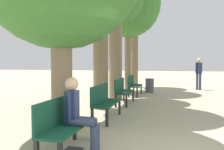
{
  "coord_description": "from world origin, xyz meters",
  "views": [
    {
      "loc": [
        -0.1,
        -3.35,
        1.54
      ],
      "look_at": [
        -1.99,
        4.31,
        1.13
      ],
      "focal_mm": 40.0,
      "sensor_mm": 36.0,
      "label": 1
    }
  ],
  "objects_px": {
    "bench_row_0": "(63,121)",
    "bench_row_2": "(122,89)",
    "bench_row_3": "(133,84)",
    "pedestrian_near": "(199,72)",
    "tree_row_3": "(128,5)",
    "trash_bin": "(150,86)",
    "bench_row_1": "(104,100)",
    "person_seated": "(78,112)",
    "tree_row_4": "(135,13)",
    "tree_row_2": "(116,1)"
  },
  "relations": [
    {
      "from": "trash_bin",
      "to": "bench_row_2",
      "type": "bearing_deg",
      "value": -99.71
    },
    {
      "from": "trash_bin",
      "to": "bench_row_1",
      "type": "bearing_deg",
      "value": -95.84
    },
    {
      "from": "tree_row_3",
      "to": "tree_row_4",
      "type": "xyz_separation_m",
      "value": [
        0.0,
        2.25,
        0.0
      ]
    },
    {
      "from": "tree_row_3",
      "to": "trash_bin",
      "type": "xyz_separation_m",
      "value": [
        1.17,
        -0.25,
        -4.13
      ]
    },
    {
      "from": "tree_row_3",
      "to": "person_seated",
      "type": "relative_size",
      "value": 4.83
    },
    {
      "from": "tree_row_2",
      "to": "pedestrian_near",
      "type": "distance_m",
      "value": 6.54
    },
    {
      "from": "tree_row_2",
      "to": "trash_bin",
      "type": "height_order",
      "value": "tree_row_2"
    },
    {
      "from": "person_seated",
      "to": "bench_row_3",
      "type": "bearing_deg",
      "value": 91.8
    },
    {
      "from": "person_seated",
      "to": "trash_bin",
      "type": "bearing_deg",
      "value": 87.32
    },
    {
      "from": "bench_row_1",
      "to": "tree_row_4",
      "type": "relative_size",
      "value": 0.26
    },
    {
      "from": "tree_row_2",
      "to": "tree_row_4",
      "type": "xyz_separation_m",
      "value": [
        0.0,
        5.06,
        0.43
      ]
    },
    {
      "from": "person_seated",
      "to": "pedestrian_near",
      "type": "relative_size",
      "value": 0.73
    },
    {
      "from": "bench_row_0",
      "to": "bench_row_3",
      "type": "distance_m",
      "value": 7.57
    },
    {
      "from": "bench_row_1",
      "to": "bench_row_3",
      "type": "height_order",
      "value": "same"
    },
    {
      "from": "bench_row_1",
      "to": "tree_row_3",
      "type": "height_order",
      "value": "tree_row_3"
    },
    {
      "from": "bench_row_3",
      "to": "tree_row_2",
      "type": "height_order",
      "value": "tree_row_2"
    },
    {
      "from": "bench_row_0",
      "to": "bench_row_3",
      "type": "bearing_deg",
      "value": 90.0
    },
    {
      "from": "bench_row_0",
      "to": "person_seated",
      "type": "xyz_separation_m",
      "value": [
        0.23,
        0.1,
        0.15
      ]
    },
    {
      "from": "bench_row_0",
      "to": "bench_row_1",
      "type": "distance_m",
      "value": 2.52
    },
    {
      "from": "person_seated",
      "to": "pedestrian_near",
      "type": "bearing_deg",
      "value": 74.5
    },
    {
      "from": "pedestrian_near",
      "to": "trash_bin",
      "type": "height_order",
      "value": "pedestrian_near"
    },
    {
      "from": "bench_row_1",
      "to": "pedestrian_near",
      "type": "xyz_separation_m",
      "value": [
        3.17,
        8.15,
        0.47
      ]
    },
    {
      "from": "tree_row_4",
      "to": "person_seated",
      "type": "xyz_separation_m",
      "value": [
        0.77,
        -11.18,
        -3.8
      ]
    },
    {
      "from": "tree_row_3",
      "to": "person_seated",
      "type": "height_order",
      "value": "tree_row_3"
    },
    {
      "from": "tree_row_2",
      "to": "bench_row_3",
      "type": "bearing_deg",
      "value": 68.41
    },
    {
      "from": "bench_row_2",
      "to": "tree_row_3",
      "type": "relative_size",
      "value": 0.24
    },
    {
      "from": "tree_row_2",
      "to": "tree_row_3",
      "type": "bearing_deg",
      "value": 90.0
    },
    {
      "from": "bench_row_3",
      "to": "pedestrian_near",
      "type": "height_order",
      "value": "pedestrian_near"
    },
    {
      "from": "tree_row_3",
      "to": "bench_row_3",
      "type": "bearing_deg",
      "value": -70.05
    },
    {
      "from": "bench_row_3",
      "to": "tree_row_3",
      "type": "relative_size",
      "value": 0.24
    },
    {
      "from": "bench_row_1",
      "to": "tree_row_4",
      "type": "distance_m",
      "value": 9.62
    },
    {
      "from": "tree_row_3",
      "to": "bench_row_2",
      "type": "bearing_deg",
      "value": -82.39
    },
    {
      "from": "bench_row_0",
      "to": "person_seated",
      "type": "distance_m",
      "value": 0.3
    },
    {
      "from": "tree_row_2",
      "to": "tree_row_3",
      "type": "relative_size",
      "value": 0.87
    },
    {
      "from": "tree_row_2",
      "to": "tree_row_4",
      "type": "relative_size",
      "value": 0.93
    },
    {
      "from": "tree_row_2",
      "to": "pedestrian_near",
      "type": "height_order",
      "value": "tree_row_2"
    },
    {
      "from": "bench_row_3",
      "to": "pedestrian_near",
      "type": "bearing_deg",
      "value": 44.46
    },
    {
      "from": "bench_row_0",
      "to": "bench_row_3",
      "type": "height_order",
      "value": "same"
    },
    {
      "from": "bench_row_2",
      "to": "bench_row_3",
      "type": "distance_m",
      "value": 2.52
    },
    {
      "from": "bench_row_0",
      "to": "pedestrian_near",
      "type": "distance_m",
      "value": 11.14
    },
    {
      "from": "bench_row_2",
      "to": "tree_row_4",
      "type": "relative_size",
      "value": 0.26
    },
    {
      "from": "bench_row_3",
      "to": "tree_row_4",
      "type": "bearing_deg",
      "value": 98.17
    },
    {
      "from": "tree_row_2",
      "to": "person_seated",
      "type": "distance_m",
      "value": 7.02
    },
    {
      "from": "tree_row_3",
      "to": "pedestrian_near",
      "type": "relative_size",
      "value": 3.52
    },
    {
      "from": "tree_row_3",
      "to": "pedestrian_near",
      "type": "height_order",
      "value": "tree_row_3"
    },
    {
      "from": "bench_row_1",
      "to": "tree_row_3",
      "type": "bearing_deg",
      "value": 94.68
    },
    {
      "from": "bench_row_0",
      "to": "bench_row_1",
      "type": "height_order",
      "value": "same"
    },
    {
      "from": "bench_row_0",
      "to": "bench_row_2",
      "type": "xyz_separation_m",
      "value": [
        0.0,
        5.04,
        0.0
      ]
    },
    {
      "from": "bench_row_2",
      "to": "pedestrian_near",
      "type": "relative_size",
      "value": 0.86
    },
    {
      "from": "bench_row_2",
      "to": "tree_row_2",
      "type": "relative_size",
      "value": 0.28
    }
  ]
}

